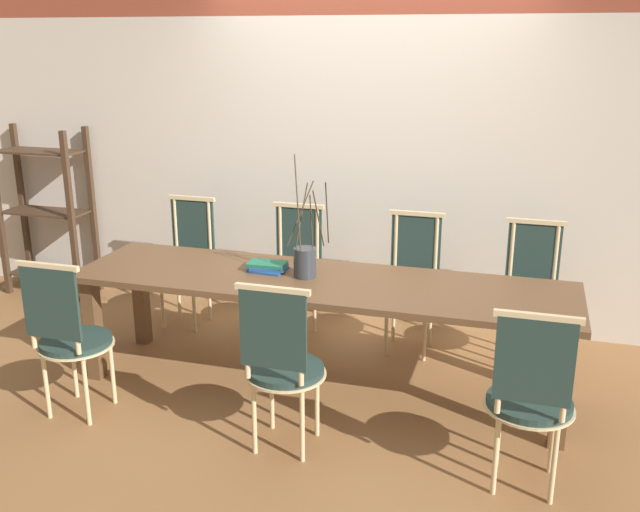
# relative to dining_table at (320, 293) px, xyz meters

# --- Properties ---
(ground_plane) EXTENTS (16.00, 16.00, 0.00)m
(ground_plane) POSITION_rel_dining_table_xyz_m (0.00, 0.00, -0.64)
(ground_plane) COLOR olive
(wall_rear) EXTENTS (12.00, 0.06, 3.20)m
(wall_rear) POSITION_rel_dining_table_xyz_m (0.00, 1.29, 0.96)
(wall_rear) COLOR beige
(wall_rear) RESTS_ON ground_plane
(dining_table) EXTENTS (3.09, 0.81, 0.73)m
(dining_table) POSITION_rel_dining_table_xyz_m (0.00, 0.00, 0.00)
(dining_table) COLOR brown
(dining_table) RESTS_ON ground_plane
(chair_near_leftend) EXTENTS (0.44, 0.44, 0.98)m
(chair_near_leftend) POSITION_rel_dining_table_xyz_m (-1.28, -0.76, -0.12)
(chair_near_leftend) COLOR #233833
(chair_near_leftend) RESTS_ON ground_plane
(chair_near_left) EXTENTS (0.44, 0.44, 0.98)m
(chair_near_left) POSITION_rel_dining_table_xyz_m (0.02, -0.76, -0.12)
(chair_near_left) COLOR #233833
(chair_near_left) RESTS_ON ground_plane
(chair_near_center) EXTENTS (0.44, 0.44, 0.98)m
(chair_near_center) POSITION_rel_dining_table_xyz_m (1.27, -0.76, -0.12)
(chair_near_center) COLOR #233833
(chair_near_center) RESTS_ON ground_plane
(chair_far_leftend) EXTENTS (0.44, 0.44, 0.98)m
(chair_far_leftend) POSITION_rel_dining_table_xyz_m (-1.30, 0.76, -0.12)
(chair_far_leftend) COLOR #233833
(chair_far_leftend) RESTS_ON ground_plane
(chair_far_left) EXTENTS (0.44, 0.44, 0.98)m
(chair_far_left) POSITION_rel_dining_table_xyz_m (-0.43, 0.76, -0.12)
(chair_far_left) COLOR #233833
(chair_far_left) RESTS_ON ground_plane
(chair_far_center) EXTENTS (0.44, 0.44, 0.98)m
(chair_far_center) POSITION_rel_dining_table_xyz_m (0.45, 0.76, -0.12)
(chair_far_center) COLOR #233833
(chair_far_center) RESTS_ON ground_plane
(chair_far_right) EXTENTS (0.44, 0.44, 0.98)m
(chair_far_right) POSITION_rel_dining_table_xyz_m (1.25, 0.76, -0.12)
(chair_far_right) COLOR #233833
(chair_far_right) RESTS_ON ground_plane
(vase_centerpiece) EXTENTS (0.29, 0.28, 0.76)m
(vase_centerpiece) POSITION_rel_dining_table_xyz_m (-0.10, 0.02, 0.19)
(vase_centerpiece) COLOR #33383D
(vase_centerpiece) RESTS_ON dining_table
(book_stack) EXTENTS (0.25, 0.20, 0.05)m
(book_stack) POSITION_rel_dining_table_xyz_m (-0.37, 0.07, 0.11)
(book_stack) COLOR #234C8C
(book_stack) RESTS_ON dining_table
(shelving_rack) EXTENTS (0.76, 0.35, 1.44)m
(shelving_rack) POSITION_rel_dining_table_xyz_m (-2.76, 1.05, 0.07)
(shelving_rack) COLOR #422D1E
(shelving_rack) RESTS_ON ground_plane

